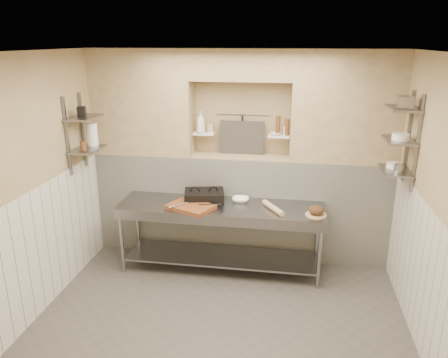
% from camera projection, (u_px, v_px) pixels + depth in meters
% --- Properties ---
extents(floor, '(4.00, 3.90, 0.10)m').
position_uv_depth(floor, '(219.00, 329.00, 4.66)').
color(floor, '#4E4945').
rests_on(floor, ground).
extents(ceiling, '(4.00, 3.90, 0.10)m').
position_uv_depth(ceiling, '(217.00, 46.00, 3.77)').
color(ceiling, silver).
rests_on(ceiling, ground).
extents(wall_left, '(0.10, 3.90, 2.80)m').
position_uv_depth(wall_left, '(24.00, 191.00, 4.53)').
color(wall_left, tan).
rests_on(wall_left, ground).
extents(wall_right, '(0.10, 3.90, 2.80)m').
position_uv_depth(wall_right, '(443.00, 216.00, 3.90)').
color(wall_right, tan).
rests_on(wall_right, ground).
extents(wall_back, '(4.00, 0.10, 2.80)m').
position_uv_depth(wall_back, '(243.00, 152.00, 6.10)').
color(wall_back, tan).
rests_on(wall_back, ground).
extents(wall_front, '(4.00, 0.10, 2.80)m').
position_uv_depth(wall_front, '(154.00, 334.00, 2.34)').
color(wall_front, tan).
rests_on(wall_front, ground).
extents(backwall_lower, '(4.00, 0.40, 1.40)m').
position_uv_depth(backwall_lower, '(240.00, 205.00, 6.08)').
color(backwall_lower, white).
rests_on(backwall_lower, floor).
extents(alcove_sill, '(1.30, 0.40, 0.02)m').
position_uv_depth(alcove_sill, '(241.00, 156.00, 5.86)').
color(alcove_sill, tan).
rests_on(alcove_sill, backwall_lower).
extents(backwall_pillar_left, '(1.35, 0.40, 1.40)m').
position_uv_depth(backwall_pillar_left, '(143.00, 102.00, 5.85)').
color(backwall_pillar_left, tan).
rests_on(backwall_pillar_left, backwall_lower).
extents(backwall_pillar_right, '(1.35, 0.40, 1.40)m').
position_uv_depth(backwall_pillar_right, '(346.00, 107.00, 5.44)').
color(backwall_pillar_right, tan).
rests_on(backwall_pillar_right, backwall_lower).
extents(backwall_header, '(1.30, 0.40, 0.40)m').
position_uv_depth(backwall_header, '(242.00, 65.00, 5.49)').
color(backwall_header, tan).
rests_on(backwall_header, backwall_lower).
extents(wainscot_left, '(0.02, 3.90, 1.40)m').
position_uv_depth(wainscot_left, '(38.00, 252.00, 4.73)').
color(wainscot_left, white).
rests_on(wainscot_left, floor).
extents(wainscot_right, '(0.02, 3.90, 1.40)m').
position_uv_depth(wainscot_right, '(425.00, 284.00, 4.13)').
color(wainscot_right, white).
rests_on(wainscot_right, floor).
extents(alcove_shelf_left, '(0.28, 0.16, 0.02)m').
position_uv_depth(alcove_shelf_left, '(204.00, 134.00, 5.85)').
color(alcove_shelf_left, white).
rests_on(alcove_shelf_left, backwall_lower).
extents(alcove_shelf_right, '(0.28, 0.16, 0.02)m').
position_uv_depth(alcove_shelf_right, '(279.00, 136.00, 5.69)').
color(alcove_shelf_right, white).
rests_on(alcove_shelf_right, backwall_lower).
extents(utensil_rail, '(0.70, 0.02, 0.02)m').
position_uv_depth(utensil_rail, '(243.00, 114.00, 5.85)').
color(utensil_rail, gray).
rests_on(utensil_rail, wall_back).
extents(hanging_steel, '(0.02, 0.02, 0.30)m').
position_uv_depth(hanging_steel, '(242.00, 127.00, 5.89)').
color(hanging_steel, black).
rests_on(hanging_steel, utensil_rail).
extents(splash_panel, '(0.60, 0.08, 0.45)m').
position_uv_depth(splash_panel, '(242.00, 138.00, 5.88)').
color(splash_panel, '#383330').
rests_on(splash_panel, alcove_sill).
extents(shelf_rail_left_a, '(0.03, 0.03, 0.95)m').
position_uv_depth(shelf_rail_left_a, '(83.00, 130.00, 5.57)').
color(shelf_rail_left_a, slate).
rests_on(shelf_rail_left_a, wall_left).
extents(shelf_rail_left_b, '(0.03, 0.03, 0.95)m').
position_uv_depth(shelf_rail_left_b, '(67.00, 137.00, 5.19)').
color(shelf_rail_left_b, slate).
rests_on(shelf_rail_left_b, wall_left).
extents(wall_shelf_left_lower, '(0.30, 0.50, 0.02)m').
position_uv_depth(wall_shelf_left_lower, '(87.00, 149.00, 5.42)').
color(wall_shelf_left_lower, slate).
rests_on(wall_shelf_left_lower, wall_left).
extents(wall_shelf_left_upper, '(0.30, 0.50, 0.03)m').
position_uv_depth(wall_shelf_left_upper, '(84.00, 117.00, 5.30)').
color(wall_shelf_left_upper, slate).
rests_on(wall_shelf_left_upper, wall_left).
extents(shelf_rail_right_a, '(0.03, 0.03, 1.05)m').
position_uv_depth(shelf_rail_right_a, '(408.00, 137.00, 4.95)').
color(shelf_rail_right_a, slate).
rests_on(shelf_rail_right_a, wall_right).
extents(shelf_rail_right_b, '(0.03, 0.03, 1.05)m').
position_uv_depth(shelf_rail_right_b, '(417.00, 145.00, 4.58)').
color(shelf_rail_right_b, slate).
rests_on(shelf_rail_right_b, wall_right).
extents(wall_shelf_right_lower, '(0.30, 0.50, 0.02)m').
position_uv_depth(wall_shelf_right_lower, '(396.00, 171.00, 4.89)').
color(wall_shelf_right_lower, slate).
rests_on(wall_shelf_right_lower, wall_right).
extents(wall_shelf_right_mid, '(0.30, 0.50, 0.02)m').
position_uv_depth(wall_shelf_right_mid, '(399.00, 140.00, 4.78)').
color(wall_shelf_right_mid, slate).
rests_on(wall_shelf_right_mid, wall_right).
extents(wall_shelf_right_upper, '(0.30, 0.50, 0.03)m').
position_uv_depth(wall_shelf_right_upper, '(403.00, 108.00, 4.68)').
color(wall_shelf_right_upper, slate).
rests_on(wall_shelf_right_upper, wall_right).
extents(prep_table, '(2.60, 0.70, 0.90)m').
position_uv_depth(prep_table, '(221.00, 224.00, 5.59)').
color(prep_table, gray).
rests_on(prep_table, floor).
extents(panini_press, '(0.57, 0.46, 0.14)m').
position_uv_depth(panini_press, '(204.00, 196.00, 5.65)').
color(panini_press, black).
rests_on(panini_press, prep_table).
extents(cutting_board, '(0.65, 0.56, 0.05)m').
position_uv_depth(cutting_board, '(191.00, 207.00, 5.41)').
color(cutting_board, brown).
rests_on(cutting_board, prep_table).
extents(knife_blade, '(0.28, 0.12, 0.01)m').
position_uv_depth(knife_blade, '(210.00, 204.00, 5.42)').
color(knife_blade, gray).
rests_on(knife_blade, cutting_board).
extents(tongs, '(0.20, 0.22, 0.03)m').
position_uv_depth(tongs, '(178.00, 205.00, 5.37)').
color(tongs, gray).
rests_on(tongs, cutting_board).
extents(mixing_bowl, '(0.23, 0.23, 0.05)m').
position_uv_depth(mixing_bowl, '(241.00, 200.00, 5.64)').
color(mixing_bowl, white).
rests_on(mixing_bowl, prep_table).
extents(rolling_pin, '(0.30, 0.41, 0.07)m').
position_uv_depth(rolling_pin, '(273.00, 208.00, 5.35)').
color(rolling_pin, beige).
rests_on(rolling_pin, prep_table).
extents(bread_board, '(0.25, 0.25, 0.01)m').
position_uv_depth(bread_board, '(316.00, 215.00, 5.20)').
color(bread_board, beige).
rests_on(bread_board, prep_table).
extents(bread_loaf, '(0.18, 0.18, 0.11)m').
position_uv_depth(bread_loaf, '(316.00, 210.00, 5.19)').
color(bread_loaf, '#4C2D19').
rests_on(bread_loaf, bread_board).
extents(bottle_soap, '(0.12, 0.12, 0.29)m').
position_uv_depth(bottle_soap, '(201.00, 122.00, 5.76)').
color(bottle_soap, white).
rests_on(bottle_soap, alcove_shelf_left).
extents(jar_alcove, '(0.08, 0.08, 0.12)m').
position_uv_depth(jar_alcove, '(211.00, 128.00, 5.85)').
color(jar_alcove, tan).
rests_on(jar_alcove, alcove_shelf_left).
extents(bowl_alcove, '(0.15, 0.15, 0.04)m').
position_uv_depth(bowl_alcove, '(276.00, 134.00, 5.67)').
color(bowl_alcove, white).
rests_on(bowl_alcove, alcove_shelf_right).
extents(condiment_a, '(0.06, 0.06, 0.21)m').
position_uv_depth(condiment_a, '(287.00, 127.00, 5.65)').
color(condiment_a, brown).
rests_on(condiment_a, alcove_shelf_right).
extents(condiment_b, '(0.06, 0.06, 0.25)m').
position_uv_depth(condiment_b, '(278.00, 126.00, 5.67)').
color(condiment_b, brown).
rests_on(condiment_b, alcove_shelf_right).
extents(condiment_c, '(0.06, 0.06, 0.11)m').
position_uv_depth(condiment_c, '(286.00, 131.00, 5.69)').
color(condiment_c, white).
rests_on(condiment_c, alcove_shelf_right).
extents(jug_left, '(0.14, 0.14, 0.29)m').
position_uv_depth(jug_left, '(92.00, 134.00, 5.54)').
color(jug_left, white).
rests_on(jug_left, wall_shelf_left_lower).
extents(jar_left, '(0.07, 0.07, 0.11)m').
position_uv_depth(jar_left, '(83.00, 146.00, 5.32)').
color(jar_left, brown).
rests_on(jar_left, wall_shelf_left_lower).
extents(box_left_upper, '(0.11, 0.11, 0.13)m').
position_uv_depth(box_left_upper, '(82.00, 112.00, 5.24)').
color(box_left_upper, black).
rests_on(box_left_upper, wall_shelf_left_upper).
extents(bowl_right, '(0.18, 0.18, 0.05)m').
position_uv_depth(bowl_right, '(395.00, 165.00, 4.95)').
color(bowl_right, white).
rests_on(bowl_right, wall_shelf_right_lower).
extents(canister_right, '(0.10, 0.10, 0.10)m').
position_uv_depth(canister_right, '(399.00, 169.00, 4.75)').
color(canister_right, gray).
rests_on(canister_right, wall_shelf_right_lower).
extents(bowl_right_mid, '(0.19, 0.19, 0.07)m').
position_uv_depth(bowl_right_mid, '(401.00, 137.00, 4.74)').
color(bowl_right_mid, white).
rests_on(bowl_right_mid, wall_shelf_right_mid).
extents(basket_right, '(0.19, 0.22, 0.13)m').
position_uv_depth(basket_right, '(406.00, 102.00, 4.59)').
color(basket_right, gray).
rests_on(basket_right, wall_shelf_right_upper).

